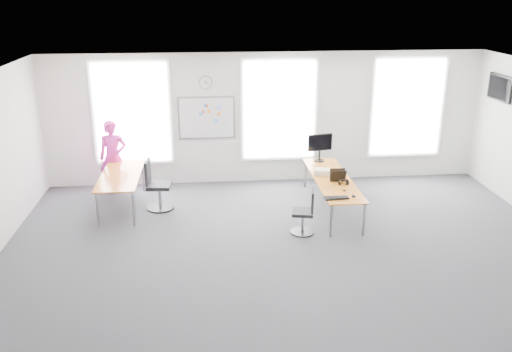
{
  "coord_description": "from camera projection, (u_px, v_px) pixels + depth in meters",
  "views": [
    {
      "loc": [
        -1.36,
        -8.04,
        4.37
      ],
      "look_at": [
        -0.49,
        1.2,
        1.1
      ],
      "focal_mm": 38.0,
      "sensor_mm": 36.0,
      "label": 1
    }
  ],
  "objects": [
    {
      "name": "desk_left",
      "position": [
        121.0,
        177.0,
        11.08
      ],
      "size": [
        0.79,
        1.99,
        0.73
      ],
      "color": "orange",
      "rests_on": "ground"
    },
    {
      "name": "headphones",
      "position": [
        343.0,
        182.0,
        10.64
      ],
      "size": [
        0.2,
        0.1,
        0.12
      ],
      "rotation": [
        0.0,
        0.0,
        -0.24
      ],
      "color": "black",
      "rests_on": "desk_right"
    },
    {
      "name": "wall_back",
      "position": [
        266.0,
        118.0,
        12.38
      ],
      "size": [
        10.0,
        0.0,
        10.0
      ],
      "primitive_type": "plane",
      "rotation": [
        1.57,
        0.0,
        0.0
      ],
      "color": "white",
      "rests_on": "ground"
    },
    {
      "name": "paper_stack",
      "position": [
        322.0,
        172.0,
        11.23
      ],
      "size": [
        0.38,
        0.31,
        0.11
      ],
      "primitive_type": "cube",
      "rotation": [
        0.0,
        0.0,
        -0.2
      ],
      "color": "beige",
      "rests_on": "desk_right"
    },
    {
      "name": "chair_left",
      "position": [
        156.0,
        188.0,
        11.09
      ],
      "size": [
        0.56,
        0.56,
        1.05
      ],
      "rotation": [
        0.0,
        0.0,
        1.49
      ],
      "color": "black",
      "rests_on": "ground"
    },
    {
      "name": "laptop_sleeve",
      "position": [
        338.0,
        175.0,
        10.81
      ],
      "size": [
        0.31,
        0.17,
        0.25
      ],
      "rotation": [
        0.0,
        0.0,
        -0.02
      ],
      "color": "black",
      "rests_on": "desk_right"
    },
    {
      "name": "whiteboard",
      "position": [
        207.0,
        118.0,
        12.22
      ],
      "size": [
        1.2,
        0.03,
        0.9
      ],
      "primitive_type": "cube",
      "color": "white",
      "rests_on": "wall_back"
    },
    {
      "name": "floor",
      "position": [
        292.0,
        260.0,
        9.13
      ],
      "size": [
        10.0,
        10.0,
        0.0
      ],
      "primitive_type": "plane",
      "color": "#242529",
      "rests_on": "ground"
    },
    {
      "name": "mouse",
      "position": [
        354.0,
        196.0,
        10.04
      ],
      "size": [
        0.11,
        0.13,
        0.04
      ],
      "primitive_type": "ellipsoid",
      "rotation": [
        0.0,
        0.0,
        0.34
      ],
      "color": "black",
      "rests_on": "desk_right"
    },
    {
      "name": "window_mid",
      "position": [
        279.0,
        110.0,
        12.32
      ],
      "size": [
        1.6,
        0.06,
        2.2
      ],
      "primitive_type": "cube",
      "color": "white",
      "rests_on": "wall_back"
    },
    {
      "name": "person",
      "position": [
        113.0,
        157.0,
        11.87
      ],
      "size": [
        0.64,
        0.47,
        1.63
      ],
      "primitive_type": "imported",
      "rotation": [
        0.0,
        0.0,
        0.13
      ],
      "color": "#C925A3",
      "rests_on": "ground"
    },
    {
      "name": "wall_clock",
      "position": [
        206.0,
        82.0,
        11.95
      ],
      "size": [
        0.3,
        0.04,
        0.3
      ],
      "primitive_type": "cylinder",
      "rotation": [
        1.57,
        0.0,
        0.0
      ],
      "color": "gray",
      "rests_on": "wall_back"
    },
    {
      "name": "window_right",
      "position": [
        407.0,
        107.0,
        12.58
      ],
      "size": [
        1.6,
        0.06,
        2.2
      ],
      "primitive_type": "cube",
      "color": "white",
      "rests_on": "wall_back"
    },
    {
      "name": "keyboard",
      "position": [
        336.0,
        198.0,
        9.96
      ],
      "size": [
        0.46,
        0.2,
        0.02
      ],
      "primitive_type": "cube",
      "rotation": [
        0.0,
        0.0,
        0.09
      ],
      "color": "black",
      "rests_on": "desk_right"
    },
    {
      "name": "tv",
      "position": [
        500.0,
        88.0,
        11.62
      ],
      "size": [
        0.06,
        0.9,
        0.55
      ],
      "primitive_type": "cube",
      "color": "black",
      "rests_on": "wall_right"
    },
    {
      "name": "desk_right",
      "position": [
        332.0,
        180.0,
        11.02
      ],
      "size": [
        0.73,
        2.74,
        0.67
      ],
      "color": "orange",
      "rests_on": "ground"
    },
    {
      "name": "ceiling",
      "position": [
        296.0,
        82.0,
        8.13
      ],
      "size": [
        10.0,
        10.0,
        0.0
      ],
      "primitive_type": "plane",
      "rotation": [
        3.14,
        0.0,
        0.0
      ],
      "color": "white",
      "rests_on": "ground"
    },
    {
      "name": "window_left",
      "position": [
        132.0,
        113.0,
        12.02
      ],
      "size": [
        1.6,
        0.06,
        2.2
      ],
      "primitive_type": "cube",
      "color": "white",
      "rests_on": "wall_back"
    },
    {
      "name": "monitor",
      "position": [
        320.0,
        145.0,
        11.96
      ],
      "size": [
        0.56,
        0.23,
        0.63
      ],
      "rotation": [
        0.0,
        0.0,
        0.19
      ],
      "color": "black",
      "rests_on": "desk_right"
    },
    {
      "name": "chair_right",
      "position": [
        305.0,
        214.0,
        10.02
      ],
      "size": [
        0.46,
        0.46,
        0.85
      ],
      "rotation": [
        0.0,
        0.0,
        -1.78
      ],
      "color": "black",
      "rests_on": "ground"
    },
    {
      "name": "lens_cap",
      "position": [
        344.0,
        190.0,
        10.35
      ],
      "size": [
        0.07,
        0.07,
        0.01
      ],
      "primitive_type": "cylinder",
      "rotation": [
        0.0,
        0.0,
        0.03
      ],
      "color": "black",
      "rests_on": "desk_right"
    },
    {
      "name": "wall_front",
      "position": [
        364.0,
        323.0,
        4.87
      ],
      "size": [
        10.0,
        0.0,
        10.0
      ],
      "primitive_type": "plane",
      "rotation": [
        -1.57,
        0.0,
        0.0
      ],
      "color": "white",
      "rests_on": "ground"
    }
  ]
}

